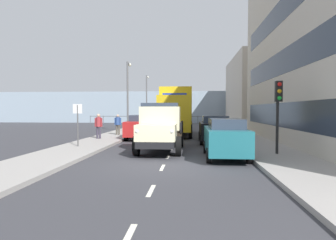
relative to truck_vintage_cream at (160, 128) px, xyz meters
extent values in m
plane|color=#38383D|center=(-0.50, -6.87, -1.18)|extent=(80.00, 80.00, 0.00)
cube|color=#9E9993|center=(-5.32, -6.87, -1.10)|extent=(2.73, 42.59, 0.15)
cube|color=#9E9993|center=(4.33, -6.87, -1.10)|extent=(2.73, 42.59, 0.15)
cube|color=silver|center=(-0.50, 9.65, -1.17)|extent=(0.12, 1.10, 0.01)
cube|color=silver|center=(-0.50, 6.91, -1.17)|extent=(0.12, 1.10, 0.01)
cube|color=silver|center=(-0.50, 3.94, -1.17)|extent=(0.12, 1.10, 0.01)
cube|color=silver|center=(-0.50, 1.54, -1.17)|extent=(0.12, 1.10, 0.01)
cube|color=silver|center=(-0.50, -1.14, -1.17)|extent=(0.12, 1.10, 0.01)
cube|color=silver|center=(-0.50, -3.71, -1.17)|extent=(0.12, 1.10, 0.01)
cube|color=silver|center=(-0.50, -6.00, -1.17)|extent=(0.12, 1.10, 0.01)
cube|color=silver|center=(-0.50, -8.78, -1.17)|extent=(0.12, 1.10, 0.01)
cube|color=silver|center=(-0.50, -11.70, -1.17)|extent=(0.12, 1.10, 0.01)
cube|color=silver|center=(-0.50, -14.29, -1.17)|extent=(0.12, 1.10, 0.01)
cube|color=silver|center=(-0.50, -16.65, -1.17)|extent=(0.12, 1.10, 0.01)
cube|color=silver|center=(-0.50, -19.06, -1.17)|extent=(0.12, 1.10, 0.01)
cube|color=silver|center=(-0.50, -22.05, -1.17)|extent=(0.12, 1.10, 0.01)
cube|color=silver|center=(-0.50, -24.32, -1.17)|extent=(0.12, 1.10, 0.01)
cube|color=#2D3847|center=(-6.72, -2.95, 0.62)|extent=(0.08, 16.80, 1.40)
cube|color=#2D3847|center=(-6.72, -2.95, 3.62)|extent=(0.08, 16.80, 1.40)
cube|color=#2D3847|center=(-6.72, -2.95, 6.62)|extent=(0.08, 16.80, 1.40)
cube|color=beige|center=(-10.37, -22.47, 3.09)|extent=(7.37, 13.80, 8.53)
cube|color=#8C9EAD|center=(-0.50, -31.17, 1.32)|extent=(80.00, 0.80, 5.00)
cylinder|color=#4C5156|center=(-14.50, -27.57, -0.58)|extent=(0.08, 0.08, 1.20)
cylinder|color=#4C5156|center=(-12.50, -27.57, -0.58)|extent=(0.08, 0.08, 1.20)
cylinder|color=#4C5156|center=(-10.50, -27.57, -0.58)|extent=(0.08, 0.08, 1.20)
cylinder|color=#4C5156|center=(-8.50, -27.57, -0.58)|extent=(0.08, 0.08, 1.20)
cylinder|color=#4C5156|center=(-6.50, -27.57, -0.58)|extent=(0.08, 0.08, 1.20)
cylinder|color=#4C5156|center=(-4.50, -27.57, -0.58)|extent=(0.08, 0.08, 1.20)
cylinder|color=#4C5156|center=(-2.50, -27.57, -0.58)|extent=(0.08, 0.08, 1.20)
cylinder|color=#4C5156|center=(-0.50, -27.57, -0.58)|extent=(0.08, 0.08, 1.20)
cylinder|color=#4C5156|center=(1.50, -27.57, -0.58)|extent=(0.08, 0.08, 1.20)
cylinder|color=#4C5156|center=(3.50, -27.57, -0.58)|extent=(0.08, 0.08, 1.20)
cylinder|color=#4C5156|center=(5.50, -27.57, -0.58)|extent=(0.08, 0.08, 1.20)
cylinder|color=#4C5156|center=(7.50, -27.57, -0.58)|extent=(0.08, 0.08, 1.20)
cylinder|color=#4C5156|center=(9.50, -27.57, -0.58)|extent=(0.08, 0.08, 1.20)
cylinder|color=#4C5156|center=(11.50, -27.57, -0.58)|extent=(0.08, 0.08, 1.20)
cylinder|color=#4C5156|center=(13.50, -27.57, -0.58)|extent=(0.08, 0.08, 1.20)
cube|color=#4C5156|center=(-0.50, -27.57, -0.06)|extent=(28.00, 0.08, 0.08)
cube|color=black|center=(0.00, -0.38, -0.58)|extent=(1.64, 5.60, 0.30)
cube|color=beige|center=(0.00, 1.47, -0.08)|extent=(1.72, 1.90, 0.70)
cube|color=silver|center=(0.00, 2.36, -0.11)|extent=(1.16, 0.08, 0.56)
sphere|color=white|center=(-0.74, 2.36, 0.02)|extent=(0.20, 0.20, 0.20)
sphere|color=white|center=(0.73, 2.36, 0.02)|extent=(0.20, 0.20, 0.20)
cube|color=beige|center=(0.00, -0.04, 0.50)|extent=(1.93, 1.34, 1.15)
cube|color=#2D3847|center=(0.00, -0.04, 0.97)|extent=(1.78, 1.23, 0.56)
cube|color=#2D2319|center=(0.00, -1.72, -0.35)|extent=(2.10, 2.80, 0.16)
cube|color=black|center=(-1.01, -1.72, -0.03)|extent=(0.08, 2.80, 0.56)
cube|color=black|center=(1.01, -1.72, -0.03)|extent=(0.08, 2.80, 0.56)
cylinder|color=black|center=(-0.97, 1.30, -0.73)|extent=(0.24, 0.90, 0.90)
cylinder|color=black|center=(0.97, 1.30, -0.73)|extent=(0.24, 0.90, 0.90)
cylinder|color=black|center=(-0.97, -1.92, -0.73)|extent=(0.24, 0.90, 0.90)
cylinder|color=black|center=(0.97, -1.92, -0.73)|extent=(0.24, 0.90, 0.90)
cube|color=gold|center=(-0.33, -6.60, 0.64)|extent=(2.40, 2.21, 2.60)
cube|color=#2D3847|center=(-0.33, -6.60, 1.21)|extent=(2.20, 2.04, 0.80)
cube|color=#1933B2|center=(-0.33, -6.60, 2.04)|extent=(1.75, 0.20, 0.16)
cube|color=gold|center=(-0.33, -10.60, 1.19)|extent=(2.50, 5.95, 3.00)
cube|color=black|center=(-0.33, -9.66, -0.48)|extent=(2.00, 8.08, 0.36)
cylinder|color=black|center=(-1.48, -6.69, -0.66)|extent=(0.28, 1.04, 1.04)
cylinder|color=black|center=(0.82, -6.69, -0.66)|extent=(0.28, 1.04, 1.04)
cylinder|color=black|center=(-1.48, -10.30, -0.66)|extent=(0.28, 1.04, 1.04)
cylinder|color=black|center=(0.82, -10.30, -0.66)|extent=(0.28, 1.04, 1.04)
cylinder|color=black|center=(-1.48, -12.43, -0.66)|extent=(0.28, 1.04, 1.04)
cylinder|color=black|center=(0.82, -12.43, -0.66)|extent=(0.28, 1.04, 1.04)
cube|color=#1E6670|center=(-3.01, 1.65, -0.38)|extent=(1.66, 4.05, 1.00)
cube|color=#2D3847|center=(-3.01, 1.85, 0.33)|extent=(1.36, 2.23, 0.42)
cylinder|color=black|center=(-2.22, 0.39, -0.88)|extent=(0.18, 0.60, 0.60)
cylinder|color=black|center=(-3.79, 0.39, -0.88)|extent=(0.18, 0.60, 0.60)
cylinder|color=black|center=(-2.22, 2.91, -0.88)|extent=(0.18, 0.60, 0.60)
cylinder|color=black|center=(-3.79, 2.91, -0.88)|extent=(0.18, 0.60, 0.60)
cube|color=black|center=(-3.01, -4.15, -0.38)|extent=(1.83, 4.31, 1.00)
cube|color=#2D3847|center=(-3.01, -3.95, 0.33)|extent=(1.50, 2.37, 0.42)
cylinder|color=black|center=(-2.14, -5.49, -0.88)|extent=(0.18, 0.60, 0.60)
cylinder|color=black|center=(-3.87, -5.49, -0.88)|extent=(0.18, 0.60, 0.60)
cylinder|color=black|center=(-2.14, -2.82, -0.88)|extent=(0.18, 0.60, 0.60)
cylinder|color=black|center=(-3.87, -2.82, -0.88)|extent=(0.18, 0.60, 0.60)
cube|color=#B21E1E|center=(2.01, -6.05, -0.38)|extent=(1.74, 4.26, 1.00)
cube|color=#2D3847|center=(2.01, -6.25, 0.33)|extent=(1.43, 2.34, 0.42)
cylinder|color=black|center=(1.19, -4.73, -0.88)|extent=(0.18, 0.60, 0.60)
cylinder|color=black|center=(2.84, -4.73, -0.88)|extent=(0.18, 0.60, 0.60)
cylinder|color=black|center=(1.19, -7.37, -0.88)|extent=(0.18, 0.60, 0.60)
cylinder|color=black|center=(2.84, -7.37, -0.88)|extent=(0.18, 0.60, 0.60)
cube|color=navy|center=(2.01, -11.78, -0.38)|extent=(1.87, 4.37, 1.00)
cube|color=#2D3847|center=(2.01, -11.98, 0.33)|extent=(1.53, 2.40, 0.42)
cylinder|color=black|center=(1.13, -10.42, -0.88)|extent=(0.18, 0.60, 0.60)
cylinder|color=black|center=(2.90, -10.42, -0.88)|extent=(0.18, 0.60, 0.60)
cylinder|color=black|center=(1.13, -13.13, -0.88)|extent=(0.18, 0.60, 0.60)
cylinder|color=black|center=(2.90, -13.13, -0.88)|extent=(0.18, 0.60, 0.60)
cylinder|color=#383342|center=(4.60, -4.65, -0.62)|extent=(0.14, 0.14, 0.81)
cylinder|color=#383342|center=(4.78, -4.65, -0.62)|extent=(0.14, 0.14, 0.81)
cylinder|color=maroon|center=(4.69, -4.65, 0.10)|extent=(0.34, 0.34, 0.64)
cylinder|color=maroon|center=(4.47, -4.65, 0.07)|extent=(0.09, 0.09, 0.59)
cylinder|color=maroon|center=(4.91, -4.65, 0.07)|extent=(0.09, 0.09, 0.59)
sphere|color=tan|center=(4.69, -4.65, 0.53)|extent=(0.22, 0.22, 0.22)
cylinder|color=#4C473D|center=(4.08, -7.73, -0.65)|extent=(0.14, 0.14, 0.77)
cylinder|color=#4C473D|center=(4.26, -7.73, -0.65)|extent=(0.14, 0.14, 0.77)
cylinder|color=#2D4C8C|center=(4.17, -7.73, 0.04)|extent=(0.34, 0.34, 0.61)
cylinder|color=#2D4C8C|center=(3.95, -7.73, 0.01)|extent=(0.09, 0.09, 0.56)
cylinder|color=#2D4C8C|center=(4.39, -7.73, 0.01)|extent=(0.09, 0.09, 0.56)
sphere|color=tan|center=(4.17, -7.73, 0.45)|extent=(0.21, 0.21, 0.21)
cylinder|color=black|center=(-5.33, 1.21, 0.57)|extent=(0.12, 0.12, 3.20)
cube|color=black|center=(-5.33, 1.35, 1.72)|extent=(0.28, 0.24, 0.90)
sphere|color=red|center=(-5.33, 1.47, 2.02)|extent=(0.18, 0.18, 0.18)
sphere|color=orange|center=(-5.33, 1.47, 1.72)|extent=(0.18, 0.18, 0.18)
sphere|color=green|center=(-5.33, 1.47, 1.42)|extent=(0.18, 0.18, 0.18)
cylinder|color=#59595B|center=(4.25, -11.61, 2.13)|extent=(0.16, 0.16, 6.32)
cylinder|color=#59595B|center=(4.25, -12.06, 5.19)|extent=(0.10, 0.90, 0.10)
sphere|color=silver|center=(4.25, -12.51, 5.14)|extent=(0.32, 0.32, 0.32)
cylinder|color=#59595B|center=(4.26, -22.88, 2.18)|extent=(0.16, 0.16, 6.41)
cylinder|color=#59595B|center=(4.26, -23.33, 5.28)|extent=(0.10, 0.90, 0.10)
sphere|color=silver|center=(4.26, -23.78, 5.23)|extent=(0.32, 0.32, 0.32)
cylinder|color=#4C4C4C|center=(4.49, -0.60, 0.07)|extent=(0.07, 0.07, 2.20)
cube|color=silver|center=(4.49, -0.60, 0.97)|extent=(0.50, 0.04, 0.50)
camera|label=1|loc=(-1.53, 14.23, 0.93)|focal=30.72mm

